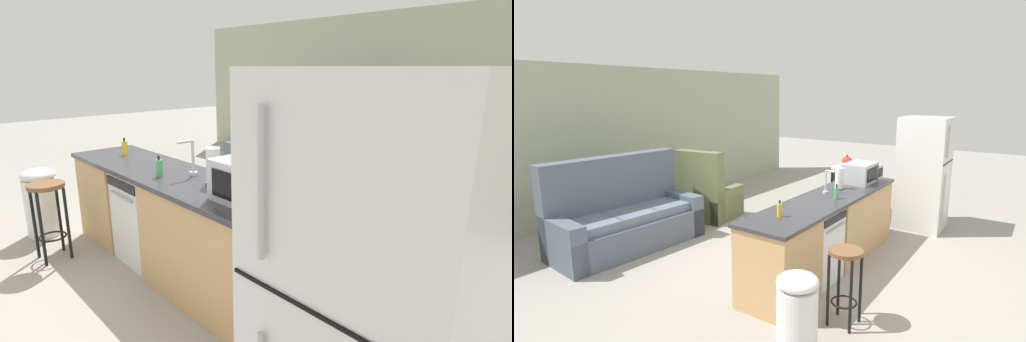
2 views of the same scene
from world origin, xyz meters
The scene contains 16 objects.
ground_plane centered at (0.00, 0.00, 0.00)m, with size 24.00×24.00×0.00m, color gray.
wall_back centered at (0.30, 4.20, 1.30)m, with size 10.00×0.06×2.60m.
kitchen_counter centered at (0.24, 0.00, 0.42)m, with size 2.94×0.66×0.90m.
dishwasher centered at (-0.25, 0.00, 0.42)m, with size 0.58×0.61×0.84m.
stove_range centered at (2.35, 0.55, 0.45)m, with size 0.76×0.68×0.90m.
refrigerator centered at (2.35, -0.55, 0.89)m, with size 0.72×0.73×1.77m.
microwave centered at (1.10, 0.00, 1.04)m, with size 0.50×0.37×0.28m.
sink_faucet centered at (0.28, 0.09, 1.03)m, with size 0.07×0.18×0.30m.
paper_towel_roll centered at (0.59, 0.07, 1.04)m, with size 0.14×0.14×0.28m.
soap_bottle centered at (0.12, -0.12, 0.97)m, with size 0.06×0.06×0.18m.
dish_soap_bottle centered at (-0.85, 0.04, 0.97)m, with size 0.06×0.06×0.18m.
kettle centered at (2.18, 0.68, 0.99)m, with size 0.21×0.17×0.19m.
bar_stool centered at (-0.90, -0.72, 0.54)m, with size 0.32×0.32×0.74m.
trash_bin centered at (-1.57, -0.61, 0.38)m, with size 0.35×0.35×0.74m.
couch centered at (-0.88, 2.67, 0.39)m, with size 2.05×1.03×1.27m.
armchair centered at (0.71, 2.57, 0.35)m, with size 0.91×0.95×1.20m.
Camera 2 is at (-4.09, -2.12, 2.15)m, focal length 28.00 mm.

